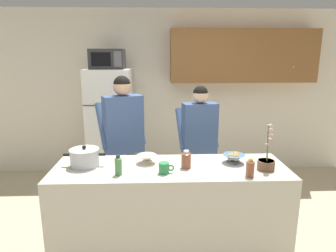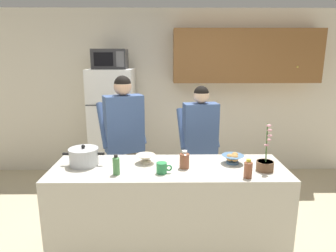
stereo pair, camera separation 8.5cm
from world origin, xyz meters
name	(u,v)px [view 1 (the left image)]	position (x,y,z in m)	size (l,w,h in m)	color
back_wall_unit	(182,85)	(0.29, 2.24, 1.44)	(6.00, 0.48, 2.60)	silver
kitchen_island	(170,213)	(0.00, 0.00, 0.46)	(2.12, 0.68, 0.92)	beige
refrigerator	(111,127)	(-0.81, 1.85, 0.86)	(0.64, 0.68, 1.71)	white
microwave	(107,59)	(-0.81, 1.83, 1.85)	(0.48, 0.37, 0.28)	#2D2D30
person_near_pot	(123,132)	(-0.50, 0.75, 1.06)	(0.62, 0.56, 1.69)	#726656
person_by_sink	(199,136)	(0.38, 0.87, 0.97)	(0.53, 0.46, 1.57)	#726656
cooking_pot	(85,157)	(-0.78, 0.06, 1.00)	(0.38, 0.27, 0.20)	silver
coffee_mug	(164,168)	(-0.06, -0.15, 0.97)	(0.13, 0.09, 0.10)	#2D8C4C
bread_bowl	(234,158)	(0.60, 0.08, 0.97)	(0.21, 0.21, 0.10)	#4C7299
empty_bowl	(147,158)	(-0.21, 0.11, 0.97)	(0.18, 0.18, 0.08)	beige
bottle_near_edge	(250,168)	(0.65, -0.25, 1.00)	(0.07, 0.07, 0.16)	brown
bottle_mid_counter	(118,165)	(-0.45, -0.17, 1.01)	(0.06, 0.06, 0.18)	#4C8C4C
bottle_far_corner	(186,159)	(0.14, -0.03, 1.00)	(0.09, 0.09, 0.16)	brown
potted_orchid	(266,162)	(0.84, -0.09, 0.99)	(0.15, 0.15, 0.42)	brown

